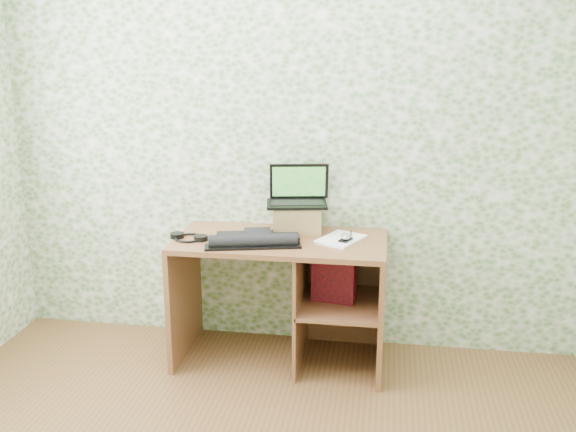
% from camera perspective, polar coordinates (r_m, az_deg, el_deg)
% --- Properties ---
extents(wall_back, '(3.50, 0.00, 3.50)m').
position_cam_1_polar(wall_back, '(3.83, 0.07, 7.22)').
color(wall_back, white).
rests_on(wall_back, ground).
extents(desk, '(1.20, 0.60, 0.75)m').
position_cam_1_polar(desk, '(3.75, 0.59, -5.90)').
color(desk, brown).
rests_on(desk, floor).
extents(riser, '(0.31, 0.27, 0.16)m').
position_cam_1_polar(riser, '(3.75, 0.77, -0.26)').
color(riser, olive).
rests_on(riser, desk).
extents(laptop, '(0.38, 0.30, 0.23)m').
position_cam_1_polar(laptop, '(3.75, 0.86, 1.91)').
color(laptop, black).
rests_on(laptop, riser).
extents(keyboard, '(0.53, 0.38, 0.07)m').
position_cam_1_polar(keyboard, '(3.56, -2.89, -2.06)').
color(keyboard, black).
rests_on(keyboard, desk).
extents(headphones, '(0.23, 0.19, 0.03)m').
position_cam_1_polar(headphones, '(3.68, -8.79, -1.89)').
color(headphones, black).
rests_on(headphones, desk).
extents(notepad, '(0.30, 0.34, 0.01)m').
position_cam_1_polar(notepad, '(3.63, 4.70, -2.07)').
color(notepad, white).
rests_on(notepad, desk).
extents(mouse, '(0.09, 0.11, 0.03)m').
position_cam_1_polar(mouse, '(3.58, 5.15, -1.95)').
color(mouse, '#B8B8BB').
rests_on(mouse, notepad).
extents(pen, '(0.01, 0.13, 0.01)m').
position_cam_1_polar(pen, '(3.70, 5.61, -1.62)').
color(pen, black).
rests_on(pen, notepad).
extents(red_box, '(0.26, 0.12, 0.30)m').
position_cam_1_polar(red_box, '(3.68, 4.09, -5.41)').
color(red_box, maroon).
rests_on(red_box, desk).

